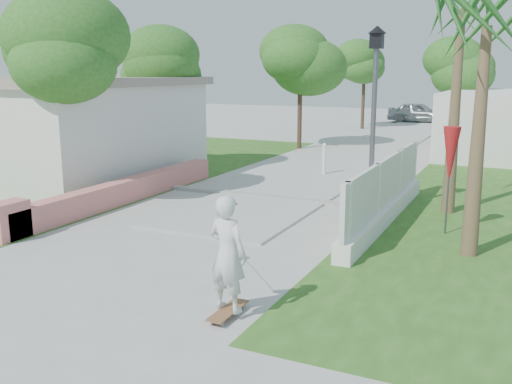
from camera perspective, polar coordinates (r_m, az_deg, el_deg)
The scene contains 20 objects.
ground at distance 10.58m, azimuth -12.13°, elevation -7.15°, with size 90.00×90.00×0.00m, color #B7B7B2.
path_strip at distance 28.75m, azimuth 12.85°, elevation 4.95°, with size 3.20×36.00×0.06m, color #B7B7B2.
curb at distance 15.56m, azimuth 1.35°, elevation -0.51°, with size 6.50×0.25×0.10m, color #999993.
grass_left at distance 20.92m, azimuth -14.12°, elevation 2.25°, with size 8.00×20.00×0.01m, color #31571B.
pink_wall at distance 15.17m, azimuth -13.98°, elevation -0.18°, with size 0.45×8.20×0.80m.
house_left at distance 19.92m, azimuth -20.27°, elevation 6.13°, with size 8.40×7.40×3.23m.
lattice_fence at distance 13.49m, azimuth 12.90°, elevation -0.62°, with size 0.35×7.00×1.50m.
street_lamp at distance 13.81m, azimuth 11.68°, elevation 7.62°, with size 0.44×0.44×4.44m.
bollard at distance 19.06m, azimuth 6.83°, elevation 3.37°, with size 0.14×0.14×1.09m.
patio_umbrella at distance 12.57m, azimuth 18.87°, elevation 3.42°, with size 0.36×0.36×2.30m.
tree_left_near at distance 15.22m, azimuth -19.59°, elevation 12.84°, with size 3.60×3.60×5.28m.
tree_left_mid at distance 20.09m, azimuth -10.32°, elevation 12.04°, with size 3.20×3.20×4.85m.
tree_path_left at distance 25.56m, azimuth 4.50°, elevation 12.88°, with size 3.40×3.40×5.23m.
tree_path_right at distance 28.01m, azimuth 19.74°, elevation 11.49°, with size 3.00×3.00×4.79m.
tree_path_far at distance 35.02m, azimuth 10.83°, elevation 12.47°, with size 3.20×3.20×5.17m.
palm_far at distance 14.50m, azimuth 19.82°, elevation 15.53°, with size 1.80×1.80×5.30m.
palm_near at distance 11.11m, azimuth 22.01°, elevation 13.89°, with size 1.80×1.80×4.70m.
skateboarder at distance 8.98m, azimuth -3.09°, elevation -5.22°, with size 1.38×2.59×1.77m.
dog at distance 10.32m, azimuth -2.76°, elevation -6.13°, with size 0.29×0.58×0.39m.
parked_car at distance 40.00m, azimuth 15.93°, elevation 7.65°, with size 1.61×3.99×1.36m, color #AFB2B8.
Camera 1 is at (6.18, -7.87, 3.43)m, focal length 40.00 mm.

